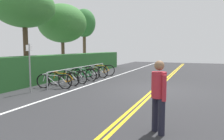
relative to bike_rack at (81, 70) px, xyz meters
name	(u,v)px	position (x,y,z in m)	size (l,w,h in m)	color
ground_plane	(155,90)	(-1.16, -4.42, -0.62)	(37.94, 12.69, 0.05)	#2B2B2D
centre_line_yellow_inner	(157,90)	(-1.16, -4.50, -0.60)	(34.15, 0.10, 0.00)	gold
centre_line_yellow_outer	(153,90)	(-1.16, -4.34, -0.60)	(34.15, 0.10, 0.00)	gold
bike_lane_stripe_white	(89,85)	(-1.16, -1.09, -0.60)	(34.15, 0.12, 0.00)	white
bike_rack	(81,70)	(0.00, 0.00, 0.00)	(6.01, 0.05, 0.80)	#9EA0A5
bicycle_0	(54,81)	(-2.54, -0.04, -0.27)	(0.47, 1.76, 0.70)	black
bicycle_1	(63,79)	(-1.73, 0.02, -0.27)	(0.46, 1.78, 0.71)	black
bicycle_2	(74,77)	(-0.86, -0.09, -0.27)	(0.52, 1.71, 0.71)	black
bicycle_3	(83,75)	(0.02, -0.13, -0.25)	(0.46, 1.73, 0.75)	black
bicycle_4	(87,73)	(0.77, 0.05, -0.28)	(0.51, 1.62, 0.70)	black
bicycle_5	(96,72)	(1.63, -0.12, -0.25)	(0.46, 1.74, 0.75)	black
bicycle_6	(102,70)	(2.50, -0.12, -0.23)	(0.60, 1.74, 0.78)	black
pedestrian	(159,92)	(-6.12, -5.43, 0.31)	(0.39, 0.36, 1.59)	#1E1E2D
sign_post_near	(30,63)	(-3.70, 0.28, 0.63)	(0.36, 0.06, 2.03)	gray
hedge_backdrop	(69,65)	(1.50, 1.74, 0.12)	(14.96, 1.04, 1.44)	#235626
tree_mid	(24,7)	(-1.23, 2.78, 3.44)	(3.32, 3.32, 5.17)	#473323
tree_far_right	(62,24)	(2.84, 3.13, 3.00)	(3.49, 3.49, 4.99)	brown
tree_extra	(84,24)	(7.15, 3.73, 3.45)	(2.08, 2.08, 5.38)	brown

